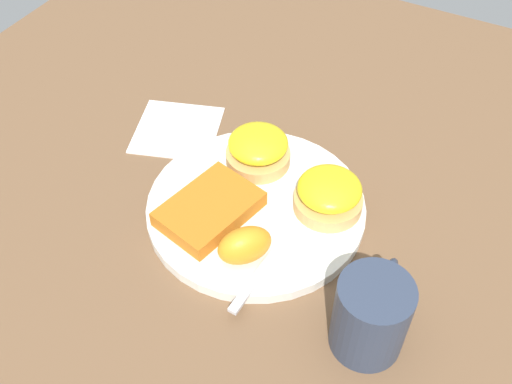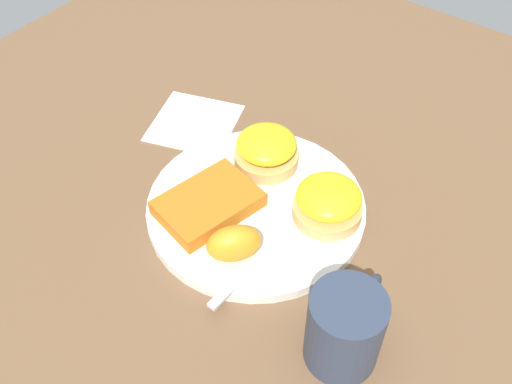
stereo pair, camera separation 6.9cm
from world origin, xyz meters
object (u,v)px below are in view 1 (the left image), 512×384
Objects in this scene: sandwich_benedict_right at (258,149)px; fork at (296,222)px; sandwich_benedict_left at (329,194)px; cup at (371,315)px; orange_wedge at (245,245)px; hashbrown_patty at (209,209)px.

fork is (-0.07, -0.09, -0.02)m from sandwich_benedict_right.
cup reaches higher than sandwich_benedict_left.
sandwich_benedict_left is 0.12m from orange_wedge.
orange_wedge is at bearing 157.54° from fork.
cup reaches higher than sandwich_benedict_right.
cup is at bearing -105.02° from hashbrown_patty.
sandwich_benedict_right is 0.26m from cup.
hashbrown_patty is 0.10m from fork.
cup is at bearing -127.34° from fork.
orange_wedge is at bearing 155.70° from sandwich_benedict_left.
sandwich_benedict_right is at bearing 51.31° from fork.
sandwich_benedict_right is 0.33× the size of fork.
fork is 2.36× the size of cup.
hashbrown_patty is at bearing 122.98° from sandwich_benedict_left.
sandwich_benedict_right is 0.72× the size of hashbrown_patty.
orange_wedge is at bearing -118.19° from hashbrown_patty.
hashbrown_patty is (-0.07, 0.12, -0.01)m from sandwich_benedict_left.
sandwich_benedict_right is at bearing 22.49° from orange_wedge.
orange_wedge is (-0.04, -0.07, 0.01)m from hashbrown_patty.
sandwich_benedict_right is 0.15m from orange_wedge.
orange_wedge is 0.08m from fork.
sandwich_benedict_right reaches higher than hashbrown_patty.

